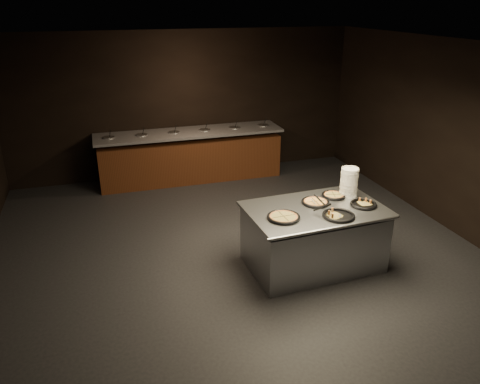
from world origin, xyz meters
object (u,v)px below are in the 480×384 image
Objects in this scene: serving_counter at (313,238)px; pan_cheese_whole at (315,202)px; pan_veggie_whole at (284,217)px; plate_stack at (349,182)px.

pan_cheese_whole is at bearing 62.05° from serving_counter.
pan_veggie_whole reaches higher than serving_counter.
plate_stack is (0.62, 0.25, 0.65)m from serving_counter.
pan_veggie_whole is at bearing -152.41° from pan_cheese_whole.
serving_counter is 0.94m from plate_stack.
pan_veggie_whole and pan_cheese_whole have the same top height.
plate_stack is 1.07× the size of pan_cheese_whole.
plate_stack reaches higher than pan_veggie_whole.
serving_counter is 4.64× the size of plate_stack.
serving_counter is at bearing -157.77° from plate_stack.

